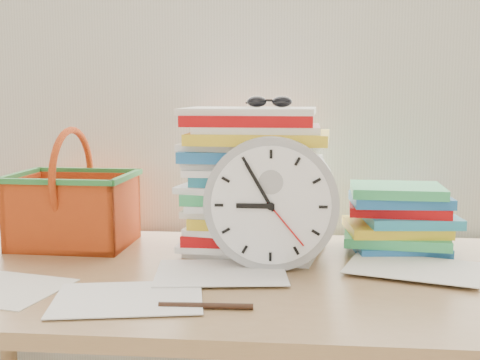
# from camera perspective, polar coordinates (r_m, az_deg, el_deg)

# --- Properties ---
(curtain) EXTENTS (2.40, 0.01, 2.50)m
(curtain) POSITION_cam_1_polar(r_m,az_deg,el_deg) (1.59, 0.73, 14.82)
(curtain) COLOR beige
(curtain) RESTS_ON room_shell
(desk) EXTENTS (1.40, 0.70, 0.75)m
(desk) POSITION_cam_1_polar(r_m,az_deg,el_deg) (1.28, -0.74, -11.92)
(desk) COLOR olive
(desk) RESTS_ON ground
(paper_stack) EXTENTS (0.36, 0.30, 0.33)m
(paper_stack) POSITION_cam_1_polar(r_m,az_deg,el_deg) (1.40, 1.54, -0.01)
(paper_stack) COLOR white
(paper_stack) RESTS_ON desk
(clock) EXTENTS (0.28, 0.06, 0.28)m
(clock) POSITION_cam_1_polar(r_m,az_deg,el_deg) (1.25, 2.99, -2.22)
(clock) COLOR #9E9E9E
(clock) RESTS_ON desk
(sunglasses) EXTENTS (0.13, 0.11, 0.03)m
(sunglasses) POSITION_cam_1_polar(r_m,az_deg,el_deg) (1.40, 2.79, 7.44)
(sunglasses) COLOR black
(sunglasses) RESTS_ON paper_stack
(book_stack) EXTENTS (0.27, 0.21, 0.16)m
(book_stack) POSITION_cam_1_polar(r_m,az_deg,el_deg) (1.45, 15.19, -3.53)
(book_stack) COLOR white
(book_stack) RESTS_ON desk
(basket) EXTENTS (0.29, 0.23, 0.28)m
(basket) POSITION_cam_1_polar(r_m,az_deg,el_deg) (1.50, -15.55, -0.75)
(basket) COLOR #CD4714
(basket) RESTS_ON desk
(pen) EXTENTS (0.16, 0.02, 0.01)m
(pen) POSITION_cam_1_polar(r_m,az_deg,el_deg) (1.05, -3.27, -11.82)
(pen) COLOR black
(pen) RESTS_ON desk
(scattered_papers) EXTENTS (1.26, 0.42, 0.02)m
(scattered_papers) POSITION_cam_1_polar(r_m,az_deg,el_deg) (1.26, -0.75, -8.46)
(scattered_papers) COLOR white
(scattered_papers) RESTS_ON desk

